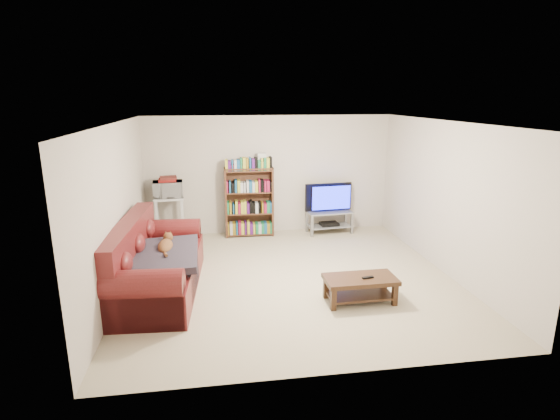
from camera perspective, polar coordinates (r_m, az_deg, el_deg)
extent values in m
plane|color=beige|center=(6.94, 1.32, -8.81)|extent=(5.00, 5.00, 0.00)
plane|color=white|center=(6.38, 1.45, 11.38)|extent=(5.00, 5.00, 0.00)
plane|color=beige|center=(8.98, -1.37, 4.61)|extent=(5.00, 0.00, 5.00)
plane|color=beige|center=(4.23, 7.27, -7.15)|extent=(5.00, 0.00, 5.00)
plane|color=beige|center=(6.61, -20.48, 0.03)|extent=(0.00, 5.00, 5.00)
plane|color=beige|center=(7.40, 20.82, 1.48)|extent=(0.00, 5.00, 5.00)
cube|color=#5D1818|center=(6.67, -15.44, -8.20)|extent=(1.20, 2.51, 0.47)
cube|color=#5D1818|center=(6.65, -19.00, -5.80)|extent=(0.41, 2.46, 1.02)
cube|color=#5D1818|center=(5.66, -17.43, -11.94)|extent=(1.02, 0.30, 0.59)
cube|color=#5D1818|center=(7.67, -14.05, -4.61)|extent=(1.02, 0.30, 0.59)
cube|color=#322B36|center=(6.37, -15.03, -5.76)|extent=(0.97, 1.25, 0.20)
cube|color=#3A2314|center=(6.16, 10.45, -8.90)|extent=(0.99, 0.51, 0.06)
cube|color=#3A2314|center=(6.25, 10.35, -10.82)|extent=(0.89, 0.46, 0.03)
cube|color=#3A2314|center=(5.95, 6.98, -11.55)|extent=(0.07, 0.07, 0.30)
cube|color=#3A2314|center=(6.23, 14.76, -10.68)|extent=(0.07, 0.07, 0.30)
cube|color=#3A2314|center=(6.27, 6.02, -10.08)|extent=(0.07, 0.07, 0.30)
cube|color=#3A2314|center=(6.54, 13.44, -9.35)|extent=(0.07, 0.07, 0.30)
cube|color=black|center=(6.14, 11.41, -8.63)|extent=(0.17, 0.07, 0.02)
cube|color=#999EA3|center=(9.07, 6.48, -0.26)|extent=(0.96, 0.49, 0.03)
cube|color=#999EA3|center=(9.15, 6.43, -2.06)|extent=(0.91, 0.47, 0.02)
cube|color=gray|center=(8.83, 4.20, -2.07)|extent=(0.05, 0.05, 0.46)
cube|color=gray|center=(9.12, 9.37, -1.68)|extent=(0.05, 0.05, 0.46)
cube|color=gray|center=(9.15, 3.52, -1.45)|extent=(0.05, 0.05, 0.46)
cube|color=gray|center=(9.44, 8.54, -1.10)|extent=(0.05, 0.05, 0.46)
imported|color=black|center=(9.00, 6.54, 1.59)|extent=(1.00, 0.22, 0.57)
cube|color=black|center=(9.14, 6.44, -1.82)|extent=(0.39, 0.29, 0.06)
cube|color=#4C2C1A|center=(8.79, -7.07, 0.95)|extent=(0.04, 0.30, 1.40)
cube|color=#4C2C1A|center=(8.84, -1.04, 1.15)|extent=(0.04, 0.30, 1.40)
cube|color=#4C2C1A|center=(8.67, -4.13, 5.45)|extent=(0.97, 0.32, 0.03)
cube|color=maroon|center=(8.65, -5.56, 5.74)|extent=(0.28, 0.22, 0.08)
cube|color=silver|center=(8.63, -14.35, 1.53)|extent=(0.59, 0.45, 0.04)
cube|color=silver|center=(8.78, -14.12, -2.12)|extent=(0.53, 0.41, 0.03)
cube|color=silver|center=(8.59, -15.76, -1.70)|extent=(0.05, 0.05, 0.85)
cube|color=silver|center=(8.59, -12.57, -1.51)|extent=(0.05, 0.05, 0.85)
cube|color=silver|center=(8.91, -15.70, -1.13)|extent=(0.05, 0.05, 0.85)
cube|color=silver|center=(8.90, -12.63, -0.95)|extent=(0.05, 0.05, 0.85)
imported|color=silver|center=(8.60, -14.42, 2.65)|extent=(0.58, 0.42, 0.30)
cube|color=maroon|center=(8.56, -14.50, 3.81)|extent=(0.35, 0.31, 0.05)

